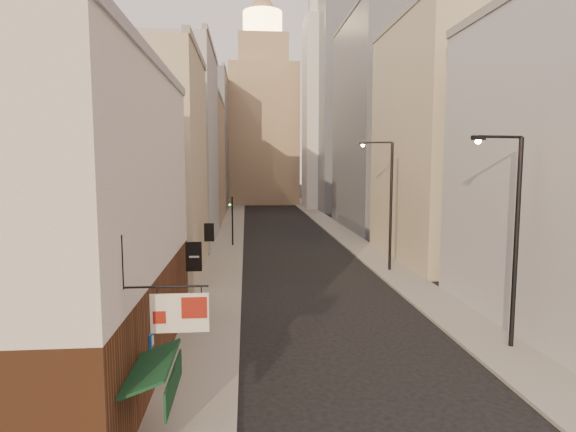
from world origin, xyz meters
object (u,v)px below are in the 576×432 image
Objects in this scene: clock_tower at (263,118)px; traffic_light_left at (232,212)px; white_tower at (326,106)px; streetlamp_near at (512,230)px; streetlamp_mid at (388,198)px.

traffic_light_left is (-5.04, -54.43, -14.15)m from clock_tower.
white_tower is 8.30× the size of traffic_light_left.
streetlamp_mid reaches higher than streetlamp_near.
clock_tower is 4.76× the size of streetlamp_near.
clock_tower is 56.47m from traffic_light_left.
clock_tower is 68.02m from streetlamp_mid.
streetlamp_mid is (7.03, -66.59, -11.98)m from clock_tower.
clock_tower is at bearing -92.49° from traffic_light_left.
clock_tower reaches higher than streetlamp_mid.
white_tower is 4.40× the size of streetlamp_near.
white_tower is 54.30m from streetlamp_mid.
streetlamp_near is 30.82m from traffic_light_left.
white_tower is at bearing -51.84° from clock_tower.
white_tower is at bearing 99.46° from streetlamp_mid.
white_tower is 4.19× the size of streetlamp_mid.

